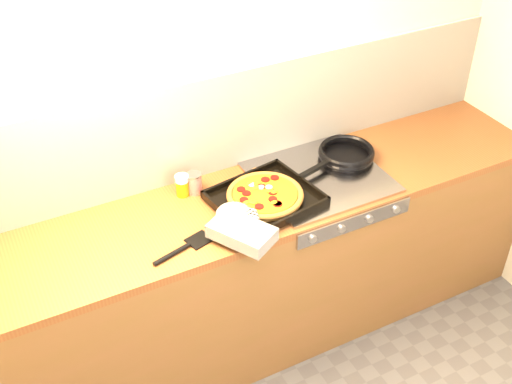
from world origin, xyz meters
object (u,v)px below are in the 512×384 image
pizza_on_tray (258,205)px  tomato_can (194,183)px  frying_pan (345,154)px  juice_glass (182,185)px

pizza_on_tray → tomato_can: (-0.19, 0.27, 0.00)m
pizza_on_tray → tomato_can: bearing=124.2°
pizza_on_tray → tomato_can: tomato_can is taller
frying_pan → juice_glass: size_ratio=4.59×
frying_pan → tomato_can: bearing=172.4°
frying_pan → juice_glass: bearing=172.6°
pizza_on_tray → frying_pan: pizza_on_tray is taller
pizza_on_tray → frying_pan: size_ratio=1.23×
tomato_can → frying_pan: bearing=-7.6°
frying_pan → juice_glass: (-0.82, 0.11, 0.01)m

